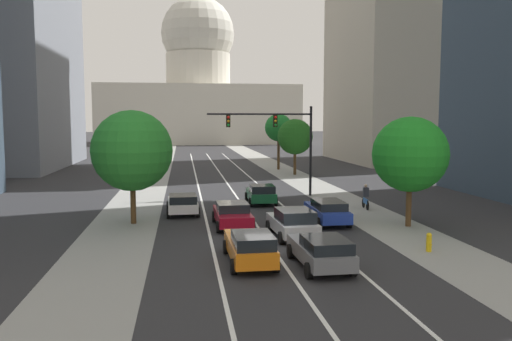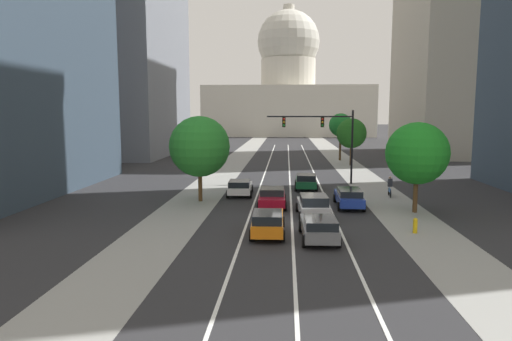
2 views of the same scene
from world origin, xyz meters
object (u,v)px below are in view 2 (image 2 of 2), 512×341
Objects in this scene: car_white at (240,187)px; car_orange at (268,222)px; car_gray at (319,227)px; street_tree_near_right at (341,125)px; cyclist at (390,187)px; street_tree_mid_right at (351,133)px; street_tree_mid_left at (200,147)px; car_crimson at (272,197)px; street_tree_far_right at (417,153)px; traffic_signal_mast at (326,132)px; car_silver at (313,205)px; car_blue at (349,197)px; capitol_building at (288,92)px; car_green at (306,181)px; fire_hydrant at (415,225)px.

car_white is 12.48m from car_orange.
car_gray is 0.66× the size of street_tree_near_right.
street_tree_near_right is (-0.78, 28.78, 4.27)m from cyclist.
street_tree_mid_right is (6.71, 36.02, 3.47)m from car_gray.
street_tree_mid_right is 0.93× the size of street_tree_mid_left.
car_white is 0.90× the size of car_crimson.
street_tree_far_right is at bearing -98.67° from car_crimson.
cyclist is 6.82m from street_tree_far_right.
street_tree_mid_right is (4.72, 15.78, -0.89)m from traffic_signal_mast.
car_gray is 2.63× the size of cyclist.
car_silver is 4.48m from car_blue.
car_silver is 0.71× the size of street_tree_mid_right.
car_blue is at bearing 160.27° from street_tree_far_right.
car_orange is 0.57× the size of traffic_signal_mast.
capitol_building is 103.70m from car_white.
capitol_building is at bearing 95.81° from street_tree_mid_right.
capitol_building is 106.02m from street_tree_mid_left.
street_tree_mid_left is (-15.37, -2.89, 3.47)m from cyclist.
street_tree_near_right reaches higher than street_tree_mid_left.
street_tree_near_right is (6.01, 42.27, 4.37)m from car_gray.
street_tree_mid_left is (-11.41, 1.50, 3.57)m from car_blue.
car_blue is at bearing -35.83° from car_orange.
traffic_signal_mast is 13.76m from street_tree_far_right.
car_green is at bearing 35.26° from street_tree_mid_left.
street_tree_near_right is 34.76m from street_tree_far_right.
fire_hydrant is at bearing -136.48° from car_white.
car_crimson is at bearing -148.13° from car_white.
street_tree_near_right reaches higher than car_silver.
street_tree_mid_left reaches higher than car_white.
car_green is 12.12m from street_tree_far_right.
car_gray is 4.97× the size of fire_hydrant.
car_blue is at bearing -85.63° from traffic_signal_mast.
capitol_building reaches higher than street_tree_mid_left.
cyclist is at bearing 10.64° from street_tree_mid_left.
capitol_building is 115.69m from car_orange.
fire_hydrant is (5.69, -14.76, -0.29)m from car_green.
car_gray is at bearing -100.55° from street_tree_mid_right.
car_silver is at bearing 141.37° from car_blue.
street_tree_far_right is at bearing -140.24° from car_green.
car_silver is at bearing -1.58° from car_gray.
car_gray is (5.69, -13.15, 0.01)m from car_white.
street_tree_mid_right is (12.39, 22.87, 3.49)m from car_white.
capitol_building reaches higher than car_gray.
traffic_signal_mast is 1.25× the size of street_tree_mid_left.
car_orange is (2.84, -12.15, 0.04)m from car_white.
car_orange reaches higher than fire_hydrant.
street_tree_near_right is at bearing 96.38° from street_tree_mid_right.
traffic_signal_mast is 19.27m from fire_hydrant.
street_tree_far_right is (1.19, -34.73, -0.96)m from street_tree_near_right.
car_orange is 36.47m from street_tree_mid_right.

